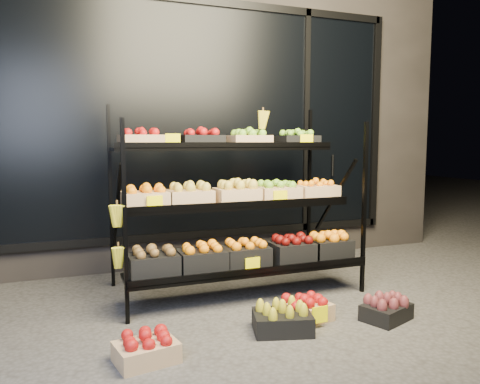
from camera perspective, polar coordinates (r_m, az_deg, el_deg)
name	(u,v)px	position (r m, az deg, el deg)	size (l,w,h in m)	color
ground	(265,314)	(3.76, 3.07, -14.59)	(24.00, 24.00, 0.00)	#514F4C
building	(181,108)	(5.98, -7.17, 10.13)	(6.00, 2.08, 3.50)	#2D2826
display_rack	(236,204)	(4.10, -0.44, -1.46)	(2.18, 1.02, 1.73)	black
tag_floor_b	(320,320)	(3.51, 9.69, -15.14)	(0.13, 0.01, 0.12)	#FFF200
floor_crate_left	(146,348)	(3.04, -11.38, -18.15)	(0.40, 0.33, 0.19)	tan
floor_crate_midleft	(282,319)	(3.41, 5.20, -15.13)	(0.47, 0.39, 0.20)	black
floor_crate_midright	(304,308)	(3.63, 7.85, -13.88)	(0.42, 0.34, 0.19)	tan
floor_crate_right	(386,309)	(3.77, 17.41, -13.42)	(0.42, 0.37, 0.19)	black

